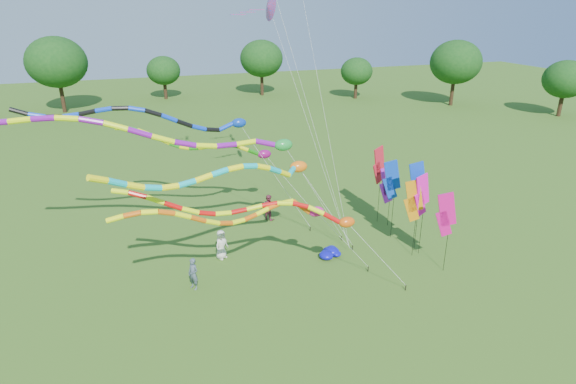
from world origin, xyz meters
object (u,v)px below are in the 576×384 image
object	(u,v)px
tube_kite_orange	(249,214)
person_b	(193,274)
blue_nylon_heap	(329,251)
person_c	(268,207)
person_a	(221,244)
tube_kite_red	(263,211)

from	to	relation	value
tube_kite_orange	person_b	world-z (taller)	tube_kite_orange
person_b	blue_nylon_heap	bearing A→B (deg)	63.36
person_c	tube_kite_orange	bearing A→B (deg)	122.14
blue_nylon_heap	tube_kite_orange	bearing A→B (deg)	-150.43
tube_kite_orange	blue_nylon_heap	bearing A→B (deg)	24.09
person_a	person_c	distance (m)	5.79
tube_kite_red	blue_nylon_heap	xyz separation A→B (m)	(4.65, 2.64, -4.30)
person_b	person_c	distance (m)	9.04
tube_kite_orange	person_b	bearing A→B (deg)	134.93
tube_kite_orange	blue_nylon_heap	size ratio (longest dim) A/B	9.05
tube_kite_orange	person_b	size ratio (longest dim) A/B	7.34
tube_kite_red	blue_nylon_heap	size ratio (longest dim) A/B	9.56
blue_nylon_heap	person_b	xyz separation A→B (m)	(-7.87, -1.02, 0.64)
tube_kite_red	blue_nylon_heap	bearing A→B (deg)	45.55
person_b	person_c	xyz separation A→B (m)	(5.96, 6.79, 0.03)
tube_kite_orange	person_a	distance (m)	6.03
blue_nylon_heap	person_b	size ratio (longest dim) A/B	0.81
tube_kite_red	tube_kite_orange	size ratio (longest dim) A/B	1.06
blue_nylon_heap	person_a	size ratio (longest dim) A/B	0.79
tube_kite_orange	person_c	size ratio (longest dim) A/B	7.07
tube_kite_red	person_a	distance (m)	5.72
tube_kite_orange	person_c	bearing A→B (deg)	62.94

